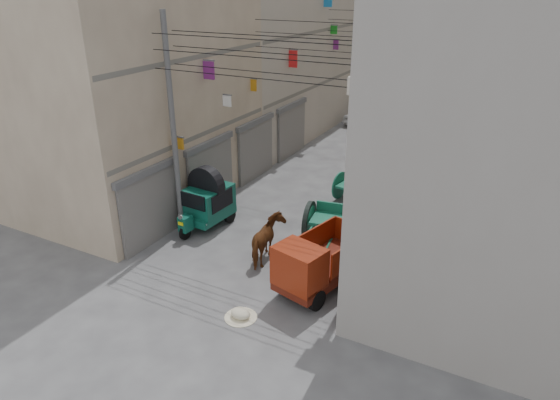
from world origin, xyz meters
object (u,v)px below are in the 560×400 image
Objects in this scene: auto_rickshaw at (207,200)px; distant_car_white at (364,115)px; feed_sack at (241,313)px; second_cart at (353,188)px; distant_car_grey at (431,118)px; tonga_cart at (328,223)px; horse at (268,241)px; mini_truck at (315,267)px; distant_car_green at (440,80)px.

distant_car_white is at bearing 92.42° from auto_rickshaw.
feed_sack is (4.23, -4.37, -0.95)m from auto_rickshaw.
second_cart is 13.74m from distant_car_grey.
second_cart is 13.06m from distant_car_white.
tonga_cart reaches higher than distant_car_white.
feed_sack is at bearing -104.04° from tonga_cart.
feed_sack is 0.32× the size of horse.
mini_truck is 0.90× the size of distant_car_green.
distant_car_grey reaches higher than distant_car_white.
auto_rickshaw is 17.27m from distant_car_white.
feed_sack is 3.30m from horse.
tonga_cart is 16.92m from distant_car_white.
second_cart is 0.47× the size of distant_car_white.
distant_car_green is (-1.99, 27.68, -0.08)m from second_cart.
tonga_cart is at bearing -132.59° from horse.
mini_truck is 5.99× the size of feed_sack.
tonga_cart is 2.51m from horse.
second_cart is at bearing -75.68° from distant_car_grey.
auto_rickshaw is 6.38m from second_cart.
auto_rickshaw reaches higher than distant_car_green.
feed_sack is 22.90m from distant_car_grey.
distant_car_grey is at bearing 80.81° from distant_car_green.
feed_sack is at bearing -106.94° from mini_truck.
feed_sack is at bearing -79.95° from second_cart.
feed_sack is 0.18× the size of distant_car_white.
second_cart is at bearing 75.64° from distant_car_green.
distant_car_grey is (-1.07, 20.70, -0.29)m from mini_truck.
feed_sack is (0.04, -9.16, -0.50)m from second_cart.
second_cart reaches higher than distant_car_white.
distant_car_green is at bearing 109.33° from mini_truck.
distant_car_green is (-2.28, 13.94, -0.02)m from distant_car_grey.
mini_truck is at bearing -83.38° from tonga_cart.
distant_car_green is at bearing 114.80° from distant_car_grey.
auto_rickshaw is 0.77× the size of tonga_cart.
tonga_cart is 5.94× the size of feed_sack.
auto_rickshaw is at bearing 172.45° from mini_truck.
auto_rickshaw is at bearing -178.40° from tonga_cart.
mini_truck is at bearing -69.20° from second_cart.
distant_car_green is (2.20, 32.47, -0.53)m from auto_rickshaw.
tonga_cart is at bearing 118.44° from distant_car_white.
mini_truck reaches higher than distant_car_grey.
second_cart is at bearing 52.30° from auto_rickshaw.
horse is at bearing -130.22° from tonga_cart.
mini_truck is 20.12m from distant_car_white.
distant_car_white is at bearing -147.54° from distant_car_grey.
second_cart is 6.09m from horse.
tonga_cart is at bearing 85.36° from feed_sack.
distant_car_grey is at bearing -104.96° from horse.
feed_sack is (-1.31, -2.20, -0.73)m from mini_truck.
mini_truck is at bearing 77.05° from distant_car_green.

